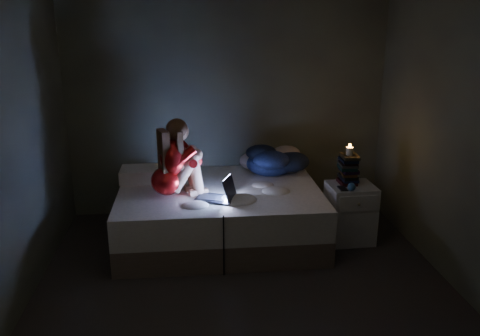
{
  "coord_description": "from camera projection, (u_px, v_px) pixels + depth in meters",
  "views": [
    {
      "loc": [
        -0.43,
        -3.72,
        2.29
      ],
      "look_at": [
        0.05,
        1.0,
        0.8
      ],
      "focal_mm": 37.51,
      "sensor_mm": 36.0,
      "label": 1
    }
  ],
  "objects": [
    {
      "name": "floor",
      "position": [
        246.0,
        294.0,
        4.26
      ],
      "size": [
        3.6,
        3.8,
        0.02
      ],
      "primitive_type": "cube",
      "color": "#262524",
      "rests_on": "ground"
    },
    {
      "name": "wall_back",
      "position": [
        227.0,
        102.0,
        5.68
      ],
      "size": [
        3.6,
        0.02,
        2.6
      ],
      "primitive_type": "cube",
      "color": "#606750",
      "rests_on": "ground"
    },
    {
      "name": "wall_front",
      "position": [
        300.0,
        263.0,
        2.06
      ],
      "size": [
        3.6,
        0.02,
        2.6
      ],
      "primitive_type": "cube",
      "color": "#606750",
      "rests_on": "ground"
    },
    {
      "name": "wall_left",
      "position": [
        3.0,
        151.0,
        3.69
      ],
      "size": [
        0.02,
        3.8,
        2.6
      ],
      "primitive_type": "cube",
      "color": "#606750",
      "rests_on": "ground"
    },
    {
      "name": "wall_right",
      "position": [
        469.0,
        139.0,
        4.05
      ],
      "size": [
        0.02,
        3.8,
        2.6
      ],
      "primitive_type": "cube",
      "color": "#606750",
      "rests_on": "ground"
    },
    {
      "name": "bed",
      "position": [
        220.0,
        213.0,
        5.21
      ],
      "size": [
        2.03,
        1.53,
        0.56
      ],
      "primitive_type": null,
      "color": "beige",
      "rests_on": "ground"
    },
    {
      "name": "pillow",
      "position": [
        144.0,
        174.0,
        5.34
      ],
      "size": [
        0.48,
        0.34,
        0.14
      ],
      "primitive_type": "cube",
      "color": "white",
      "rests_on": "bed"
    },
    {
      "name": "woman",
      "position": [
        166.0,
        159.0,
        4.78
      ],
      "size": [
        0.55,
        0.44,
        0.77
      ],
      "primitive_type": null,
      "rotation": [
        0.0,
        0.0,
        0.32
      ],
      "color": "maroon",
      "rests_on": "bed"
    },
    {
      "name": "laptop",
      "position": [
        214.0,
        187.0,
        4.77
      ],
      "size": [
        0.43,
        0.37,
        0.25
      ],
      "primitive_type": null,
      "rotation": [
        0.0,
        0.0,
        -0.39
      ],
      "color": "black",
      "rests_on": "bed"
    },
    {
      "name": "clothes_pile",
      "position": [
        270.0,
        159.0,
        5.55
      ],
      "size": [
        0.7,
        0.65,
        0.34
      ],
      "primitive_type": null,
      "rotation": [
        0.0,
        0.0,
        -0.43
      ],
      "color": "#121C3C",
      "rests_on": "bed"
    },
    {
      "name": "nightstand",
      "position": [
        350.0,
        213.0,
        5.16
      ],
      "size": [
        0.47,
        0.42,
        0.61
      ],
      "primitive_type": "cube",
      "rotation": [
        0.0,
        0.0,
        0.04
      ],
      "color": "silver",
      "rests_on": "ground"
    },
    {
      "name": "book_stack",
      "position": [
        348.0,
        169.0,
        5.08
      ],
      "size": [
        0.19,
        0.25,
        0.3
      ],
      "primitive_type": null,
      "color": "black",
      "rests_on": "nightstand"
    },
    {
      "name": "candle",
      "position": [
        350.0,
        151.0,
        5.03
      ],
      "size": [
        0.07,
        0.07,
        0.08
      ],
      "primitive_type": "cylinder",
      "color": "beige",
      "rests_on": "book_stack"
    },
    {
      "name": "phone",
      "position": [
        342.0,
        188.0,
        4.96
      ],
      "size": [
        0.07,
        0.14,
        0.01
      ],
      "primitive_type": "cube",
      "rotation": [
        0.0,
        0.0,
        -0.0
      ],
      "color": "black",
      "rests_on": "nightstand"
    },
    {
      "name": "blue_orb",
      "position": [
        351.0,
        187.0,
        4.9
      ],
      "size": [
        0.08,
        0.08,
        0.08
      ],
      "primitive_type": "sphere",
      "color": "#305F91",
      "rests_on": "nightstand"
    }
  ]
}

